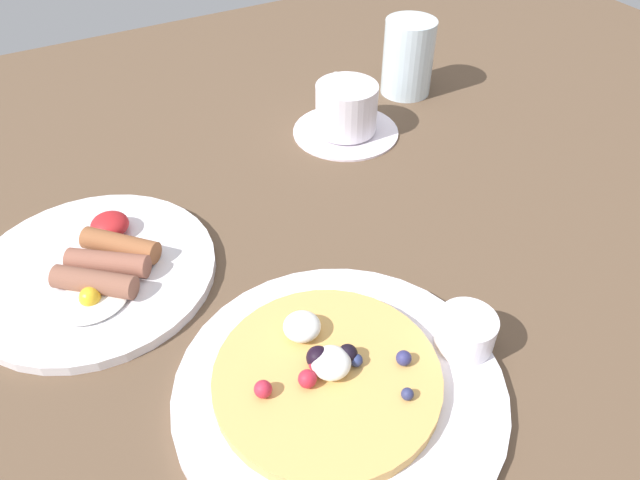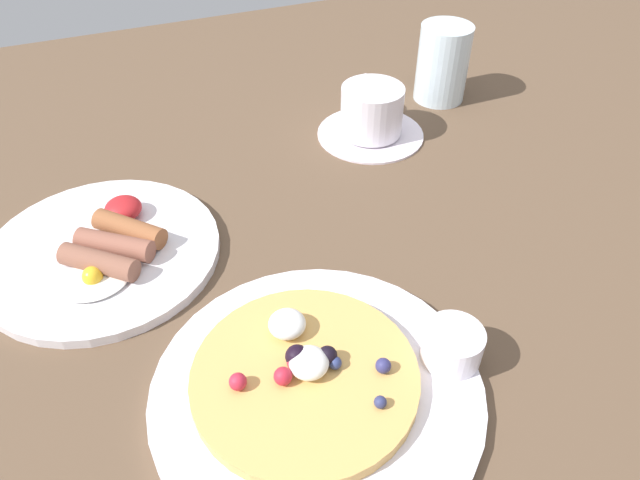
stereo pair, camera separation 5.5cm
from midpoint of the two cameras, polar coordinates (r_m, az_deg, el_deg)
name	(u,v)px [view 2 (the right image)]	position (r cm, az deg, el deg)	size (l,w,h in cm)	color
ground_plane	(307,298)	(60.19, 1.40, -5.71)	(180.81, 144.49, 3.00)	brown
pancake_plate	(317,390)	(51.03, 2.90, -14.33)	(27.70, 27.70, 1.04)	white
pancake_with_berries	(304,374)	(50.24, 1.70, -12.85)	(18.94, 18.94, 3.22)	tan
syrup_ramekin	(453,345)	(52.87, 15.56, -9.80)	(5.17, 5.17, 3.22)	white
breakfast_plate	(102,253)	(65.08, -17.92, -1.27)	(24.36, 24.36, 1.10)	white
fried_breakfast	(113,243)	(63.37, -16.91, -0.42)	(11.49, 14.18, 2.52)	brown
coffee_saucer	(370,133)	(81.80, 6.80, 10.07)	(14.26, 14.26, 0.61)	white
coffee_cup	(372,109)	(80.14, 6.99, 12.31)	(8.19, 11.18, 6.31)	white
water_glass	(443,63)	(90.33, 13.47, 16.10)	(7.31, 7.31, 10.78)	silver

